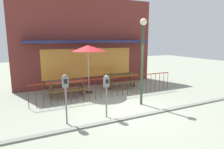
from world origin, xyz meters
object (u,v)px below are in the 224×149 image
(picnic_table_right, at_px, (121,77))
(parking_meter_near, at_px, (106,85))
(parking_meter_far, at_px, (65,86))
(street_lamp, at_px, (143,49))
(picnic_table_left, at_px, (66,84))
(patio_umbrella, at_px, (88,48))

(picnic_table_right, bearing_deg, parking_meter_near, -125.23)
(parking_meter_far, bearing_deg, picnic_table_right, 41.89)
(picnic_table_right, xyz_separation_m, parking_meter_far, (-3.90, -3.50, 0.66))
(parking_meter_far, distance_m, street_lamp, 3.51)
(picnic_table_left, xyz_separation_m, parking_meter_far, (-0.69, -3.14, 0.66))
(picnic_table_left, relative_size, street_lamp, 0.51)
(picnic_table_right, bearing_deg, street_lamp, -101.74)
(parking_meter_near, distance_m, parking_meter_far, 1.41)
(parking_meter_far, xyz_separation_m, street_lamp, (3.29, 0.56, 1.08))
(picnic_table_left, relative_size, patio_umbrella, 0.74)
(picnic_table_left, relative_size, picnic_table_right, 0.97)
(picnic_table_left, bearing_deg, patio_umbrella, 5.47)
(picnic_table_right, distance_m, parking_meter_near, 4.36)
(parking_meter_far, relative_size, street_lamp, 0.46)
(picnic_table_left, distance_m, street_lamp, 4.06)
(picnic_table_left, relative_size, parking_meter_near, 1.19)
(picnic_table_left, distance_m, patio_umbrella, 2.05)
(street_lamp, bearing_deg, picnic_table_left, 135.23)
(picnic_table_right, height_order, parking_meter_far, parking_meter_far)
(parking_meter_near, xyz_separation_m, street_lamp, (1.89, 0.60, 1.18))
(picnic_table_right, bearing_deg, picnic_table_left, -173.72)
(parking_meter_near, xyz_separation_m, parking_meter_far, (-1.41, 0.04, 0.10))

